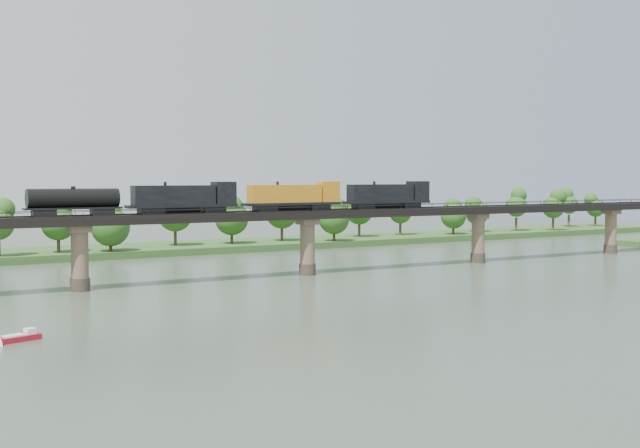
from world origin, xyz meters
TOP-DOWN VIEW (x-y plane):
  - ground at (0.00, 0.00)m, footprint 400.00×400.00m
  - far_bank at (0.00, 85.00)m, footprint 300.00×24.00m
  - bridge at (0.00, 30.00)m, footprint 236.00×30.00m
  - bridge_superstructure at (0.00, 30.00)m, footprint 220.00×4.90m
  - far_treeline at (-8.21, 80.52)m, footprint 289.06×17.54m
  - freight_train at (-9.66, 30.00)m, footprint 74.52×2.90m
  - motorboat at (-54.99, -4.69)m, footprint 4.59×2.71m

SIDE VIEW (x-z plane):
  - ground at x=0.00m, z-range 0.00..0.00m
  - motorboat at x=-54.99m, z-range -0.19..1.02m
  - far_bank at x=0.00m, z-range 0.00..1.60m
  - bridge at x=0.00m, z-range -0.29..11.21m
  - far_treeline at x=-8.21m, z-range 2.03..15.63m
  - bridge_superstructure at x=0.00m, z-range 11.42..12.17m
  - freight_train at x=-9.66m, z-range 11.39..16.51m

